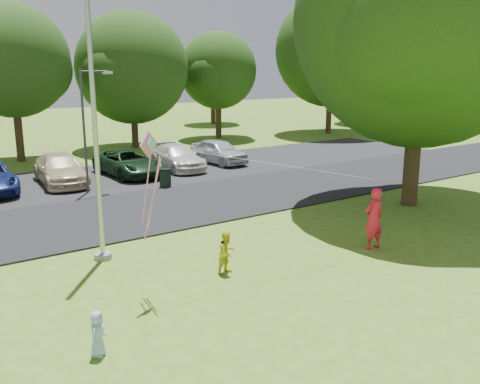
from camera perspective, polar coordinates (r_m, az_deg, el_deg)
ground at (r=13.58m, az=7.75°, el=-10.17°), size 120.00×120.00×0.00m
park_road at (r=20.70m, az=-9.26°, el=-1.80°), size 60.00×6.00×0.06m
parking_strip at (r=26.57m, az=-15.36°, el=1.28°), size 42.00×7.00×0.06m
flagpole at (r=15.01m, az=-15.32°, el=8.22°), size 0.50×0.50×10.00m
street_lamp at (r=23.49m, az=-15.90°, el=7.46°), size 1.48×0.32×5.27m
trash_can at (r=24.23m, az=-7.97°, el=1.47°), size 0.55×0.55×0.87m
big_tree at (r=21.49m, az=18.90°, el=16.51°), size 10.01×9.52×11.82m
tree_row at (r=34.82m, az=-18.42°, el=13.28°), size 64.35×11.94×10.88m
horizon_trees at (r=44.79m, az=-18.83°, el=11.33°), size 77.46×7.20×7.02m
parked_cars at (r=26.33m, az=-16.01°, el=2.64°), size 16.62×4.87×1.34m
woman at (r=16.42m, az=14.07°, el=-2.77°), size 0.72×0.50×1.88m
child_yellow at (r=14.21m, az=-1.39°, el=-6.45°), size 0.64×0.55×1.15m
child_blue at (r=10.79m, az=-14.97°, el=-14.39°), size 0.51×0.53×0.91m
kite at (r=12.42m, az=-8.87°, el=3.01°), size 7.14×1.01×2.63m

